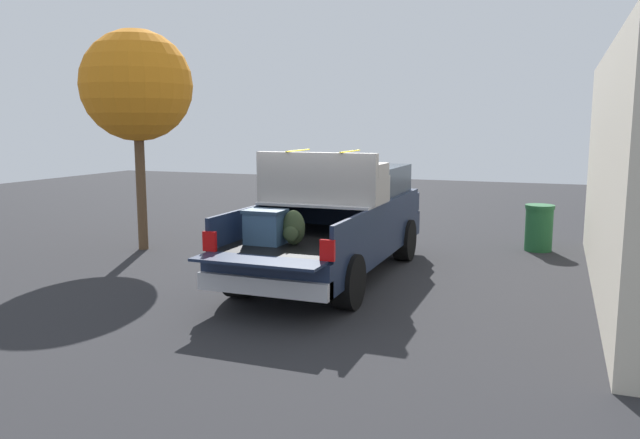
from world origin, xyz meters
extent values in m
plane|color=#262628|center=(0.00, 0.00, 0.00)|extent=(40.00, 40.00, 0.00)
cube|color=#162138|center=(0.00, 0.00, 0.62)|extent=(5.50, 1.92, 0.47)
cube|color=black|center=(-1.20, 0.00, 0.87)|extent=(2.80, 1.80, 0.04)
cube|color=#162138|center=(-1.20, 0.93, 1.10)|extent=(2.80, 0.06, 0.50)
cube|color=#162138|center=(-1.20, -0.93, 1.10)|extent=(2.80, 0.06, 0.50)
cube|color=#162138|center=(0.17, 0.00, 1.10)|extent=(0.06, 1.80, 0.50)
cube|color=#162138|center=(-2.88, 0.00, 0.87)|extent=(0.55, 1.80, 0.04)
cube|color=#B2B2B7|center=(-0.43, 0.00, 1.37)|extent=(1.25, 1.92, 0.04)
cube|color=#162138|center=(1.35, 0.00, 1.10)|extent=(2.30, 1.92, 0.50)
cube|color=#2D3842|center=(1.25, 0.00, 1.61)|extent=(1.94, 1.76, 0.52)
cube|color=#162138|center=(2.70, 0.00, 1.04)|extent=(0.40, 1.82, 0.38)
cube|color=#B2B2B7|center=(-2.72, 0.00, 0.50)|extent=(0.24, 1.92, 0.24)
cube|color=red|center=(-2.62, 0.88, 1.03)|extent=(0.06, 0.20, 0.28)
cube|color=red|center=(-2.62, -0.88, 1.03)|extent=(0.06, 0.20, 0.28)
cylinder|color=black|center=(1.75, 0.88, 0.40)|extent=(0.81, 0.30, 0.81)
cylinder|color=black|center=(1.75, -0.88, 0.40)|extent=(0.81, 0.30, 0.81)
cylinder|color=black|center=(-1.75, 0.88, 0.40)|extent=(0.81, 0.30, 0.81)
cylinder|color=black|center=(-1.75, -0.88, 0.40)|extent=(0.81, 0.30, 0.81)
cube|color=#335170|center=(-1.86, 0.39, 1.12)|extent=(0.40, 0.55, 0.47)
cube|color=#23394E|center=(-1.86, 0.39, 1.38)|extent=(0.44, 0.59, 0.05)
ellipsoid|color=#384728|center=(-1.77, -0.03, 1.15)|extent=(0.20, 0.35, 0.52)
ellipsoid|color=#384728|center=(-1.88, -0.03, 1.07)|extent=(0.09, 0.25, 0.23)
cube|color=#9E9993|center=(-0.43, 0.00, 1.60)|extent=(0.88, 2.04, 0.42)
cube|color=#9E9993|center=(-0.79, 0.00, 2.01)|extent=(0.16, 2.04, 0.40)
cube|color=#9E9993|center=(-0.38, 0.92, 1.92)|extent=(0.64, 0.20, 0.22)
cube|color=#9E9993|center=(-0.38, -0.92, 1.92)|extent=(0.64, 0.20, 0.22)
cube|color=yellow|center=(-0.43, 0.46, 2.22)|extent=(0.98, 0.03, 0.02)
cube|color=yellow|center=(-0.43, -0.46, 2.22)|extent=(0.98, 0.03, 0.02)
cube|color=beige|center=(0.69, -4.42, 1.90)|extent=(8.47, 0.36, 3.80)
cylinder|color=brown|center=(0.83, 4.62, 1.38)|extent=(0.20, 0.20, 2.76)
sphere|color=orange|center=(0.83, 4.62, 3.45)|extent=(2.30, 2.30, 2.30)
cylinder|color=#1E592D|center=(3.70, -3.31, 0.45)|extent=(0.56, 0.56, 0.90)
cylinder|color=#1E592D|center=(3.70, -3.31, 0.94)|extent=(0.60, 0.60, 0.08)
camera|label=1|loc=(-10.02, -3.62, 2.64)|focal=34.81mm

